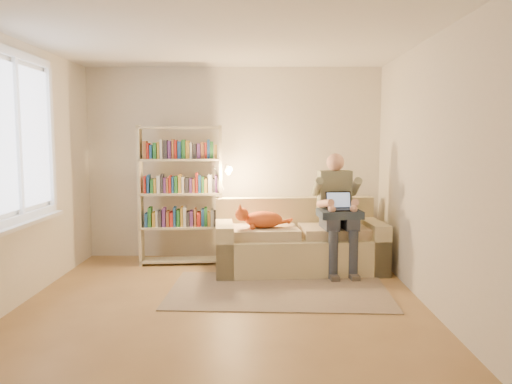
{
  "coord_description": "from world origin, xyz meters",
  "views": [
    {
      "loc": [
        0.38,
        -4.6,
        1.62
      ],
      "look_at": [
        0.32,
        1.0,
        1.04
      ],
      "focal_mm": 35.0,
      "sensor_mm": 36.0,
      "label": 1
    }
  ],
  "objects_px": {
    "laptop": "(339,205)",
    "sofa": "(298,244)",
    "person": "(337,206)",
    "bookshelf": "(181,188)",
    "cat": "(259,219)"
  },
  "relations": [
    {
      "from": "laptop",
      "to": "sofa",
      "type": "bearing_deg",
      "value": 147.8
    },
    {
      "from": "person",
      "to": "bookshelf",
      "type": "xyz_separation_m",
      "value": [
        -1.97,
        0.38,
        0.18
      ]
    },
    {
      "from": "person",
      "to": "cat",
      "type": "relative_size",
      "value": 2.1
    },
    {
      "from": "sofa",
      "to": "cat",
      "type": "height_order",
      "value": "sofa"
    },
    {
      "from": "sofa",
      "to": "person",
      "type": "relative_size",
      "value": 1.46
    },
    {
      "from": "cat",
      "to": "person",
      "type": "bearing_deg",
      "value": -1.43
    },
    {
      "from": "person",
      "to": "laptop",
      "type": "bearing_deg",
      "value": -91.98
    },
    {
      "from": "sofa",
      "to": "bookshelf",
      "type": "height_order",
      "value": "bookshelf"
    },
    {
      "from": "cat",
      "to": "laptop",
      "type": "xyz_separation_m",
      "value": [
        0.95,
        -0.06,
        0.18
      ]
    },
    {
      "from": "sofa",
      "to": "bookshelf",
      "type": "distance_m",
      "value": 1.68
    },
    {
      "from": "bookshelf",
      "to": "sofa",
      "type": "bearing_deg",
      "value": -15.32
    },
    {
      "from": "bookshelf",
      "to": "person",
      "type": "bearing_deg",
      "value": -16.24
    },
    {
      "from": "sofa",
      "to": "bookshelf",
      "type": "xyz_separation_m",
      "value": [
        -1.51,
        0.27,
        0.68
      ]
    },
    {
      "from": "person",
      "to": "sofa",
      "type": "bearing_deg",
      "value": 160.95
    },
    {
      "from": "laptop",
      "to": "bookshelf",
      "type": "height_order",
      "value": "bookshelf"
    }
  ]
}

